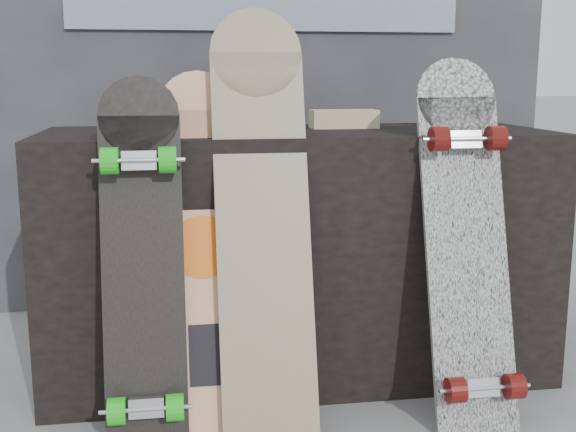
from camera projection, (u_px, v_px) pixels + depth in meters
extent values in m
cube|color=black|center=(297.00, 252.00, 2.37)|extent=(1.60, 0.60, 0.80)
cube|color=#313035|center=(264.00, 45.00, 3.06)|extent=(2.40, 0.20, 2.20)
cube|color=#3F3164|center=(169.00, 115.00, 2.25)|extent=(0.18, 0.12, 0.10)
cube|color=#3F3164|center=(451.00, 109.00, 2.45)|extent=(0.14, 0.14, 0.12)
cube|color=#D1B78C|center=(344.00, 119.00, 2.39)|extent=(0.22, 0.10, 0.06)
cube|color=beige|center=(203.00, 274.00, 1.98)|extent=(0.23, 0.29, 0.88)
cylinder|color=beige|center=(198.00, 111.00, 2.03)|extent=(0.23, 0.08, 0.22)
cylinder|color=orange|center=(203.00, 247.00, 1.98)|extent=(0.17, 0.05, 0.17)
cube|color=black|center=(206.00, 355.00, 1.95)|extent=(0.09, 0.05, 0.16)
cube|color=beige|center=(264.00, 245.00, 1.97)|extent=(0.26, 0.34, 1.04)
cylinder|color=beige|center=(256.00, 53.00, 2.02)|extent=(0.26, 0.09, 0.25)
cube|color=silver|center=(467.00, 262.00, 2.03)|extent=(0.24, 0.29, 0.91)
cylinder|color=silver|center=(456.00, 98.00, 2.08)|extent=(0.24, 0.08, 0.23)
cube|color=silver|center=(482.00, 387.00, 1.96)|extent=(0.09, 0.04, 0.06)
cylinder|color=#510D0B|center=(455.00, 390.00, 1.93)|extent=(0.05, 0.07, 0.07)
cylinder|color=#510D0B|center=(514.00, 386.00, 1.95)|extent=(0.04, 0.07, 0.07)
cube|color=silver|center=(465.00, 140.00, 2.03)|extent=(0.09, 0.04, 0.06)
cylinder|color=#510D0B|center=(439.00, 139.00, 1.99)|extent=(0.05, 0.07, 0.07)
cylinder|color=#510D0B|center=(496.00, 138.00, 2.02)|extent=(0.04, 0.07, 0.07)
cube|color=black|center=(144.00, 283.00, 1.91)|extent=(0.22, 0.21, 0.87)
cylinder|color=black|center=(139.00, 116.00, 1.92)|extent=(0.22, 0.06, 0.21)
cube|color=silver|center=(146.00, 407.00, 1.86)|extent=(0.09, 0.04, 0.06)
cylinder|color=green|center=(117.00, 411.00, 1.83)|extent=(0.04, 0.07, 0.07)
cylinder|color=green|center=(175.00, 407.00, 1.85)|extent=(0.05, 0.07, 0.07)
cube|color=silver|center=(139.00, 161.00, 1.87)|extent=(0.09, 0.04, 0.06)
cylinder|color=green|center=(110.00, 161.00, 1.84)|extent=(0.04, 0.07, 0.07)
cylinder|color=green|center=(168.00, 160.00, 1.86)|extent=(0.05, 0.07, 0.07)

